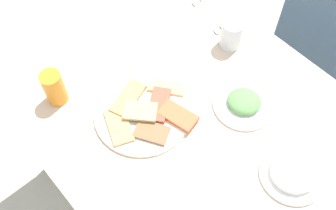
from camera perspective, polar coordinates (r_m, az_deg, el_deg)
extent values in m
plane|color=#B0B3A4|center=(1.94, 1.60, -11.79)|extent=(6.00, 6.00, 0.00)
cube|color=beige|center=(1.30, 2.35, -0.63)|extent=(1.10, 0.90, 0.02)
cylinder|color=#464B5B|center=(1.76, -18.79, -3.76)|extent=(0.04, 0.04, 0.70)
cylinder|color=#464B5B|center=(1.97, 0.63, 9.42)|extent=(0.04, 0.04, 0.70)
cube|color=#455F7A|center=(1.99, 21.32, 7.23)|extent=(0.52, 0.52, 0.06)
cube|color=#455F7A|center=(1.68, 21.77, 8.78)|extent=(0.40, 0.15, 0.46)
cylinder|color=#97684B|center=(2.29, 17.09, 9.03)|extent=(0.03, 0.03, 0.37)
cylinder|color=#97684B|center=(2.04, 22.32, -2.40)|extent=(0.03, 0.03, 0.37)
cylinder|color=#97684B|center=(2.05, 12.87, 2.57)|extent=(0.03, 0.03, 0.37)
cylinder|color=white|center=(1.27, -3.60, -1.15)|extent=(0.31, 0.31, 0.01)
cube|color=#D3523C|center=(1.27, -1.29, 0.04)|extent=(0.12, 0.13, 0.01)
cube|color=tan|center=(1.29, -5.64, 0.95)|extent=(0.10, 0.15, 0.02)
cube|color=olive|center=(1.22, -2.34, -3.85)|extent=(0.12, 0.11, 0.01)
cube|color=tan|center=(1.24, -6.96, -2.90)|extent=(0.14, 0.11, 0.01)
cube|color=#D8B270|center=(1.25, -3.93, -0.86)|extent=(0.12, 0.12, 0.01)
cube|color=#E1BC6F|center=(1.31, -0.30, 2.43)|extent=(0.12, 0.11, 0.01)
cube|color=#CC643B|center=(1.25, 1.44, -1.55)|extent=(0.13, 0.09, 0.02)
cylinder|color=white|center=(1.31, 10.60, 0.09)|extent=(0.20, 0.20, 0.01)
ellipsoid|color=#639E56|center=(1.29, 10.71, 0.50)|extent=(0.15, 0.15, 0.04)
cylinder|color=white|center=(1.23, 17.13, -9.31)|extent=(0.19, 0.19, 0.01)
ellipsoid|color=white|center=(1.21, 17.35, -8.96)|extent=(0.14, 0.14, 0.05)
cylinder|color=orange|center=(1.30, -15.78, 2.37)|extent=(0.08, 0.08, 0.12)
cylinder|color=silver|center=(1.42, 8.96, 9.84)|extent=(0.07, 0.07, 0.10)
cube|color=white|center=(1.54, 5.77, 12.47)|extent=(0.14, 0.14, 0.00)
cube|color=silver|center=(1.53, 5.29, 12.27)|extent=(0.18, 0.06, 0.00)
cube|color=silver|center=(1.55, 6.27, 12.88)|extent=(0.18, 0.07, 0.00)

